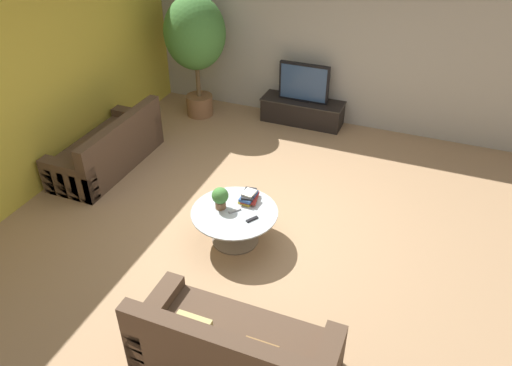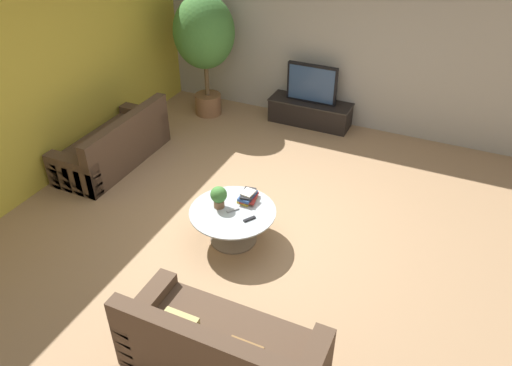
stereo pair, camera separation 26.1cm
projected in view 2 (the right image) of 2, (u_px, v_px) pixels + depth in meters
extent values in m
plane|color=#9E7A56|center=(259.00, 220.00, 6.73)|extent=(24.00, 24.00, 0.00)
cube|color=#A39E93|center=(340.00, 39.00, 8.33)|extent=(7.40, 0.12, 3.00)
cube|color=gold|center=(58.00, 71.00, 7.15)|extent=(0.12, 7.40, 3.00)
cube|color=black|center=(310.00, 112.00, 8.92)|extent=(1.44, 0.48, 0.43)
cube|color=#2D2823|center=(311.00, 102.00, 8.81)|extent=(1.47, 0.50, 0.02)
cube|color=black|center=(312.00, 84.00, 8.61)|extent=(0.89, 0.08, 0.68)
cube|color=navy|center=(311.00, 84.00, 8.58)|extent=(0.82, 0.00, 0.61)
cube|color=black|center=(311.00, 101.00, 8.80)|extent=(0.27, 0.13, 0.02)
cylinder|color=#756656|center=(234.00, 238.00, 6.39)|extent=(0.59, 0.59, 0.02)
cylinder|color=#756656|center=(233.00, 226.00, 6.27)|extent=(0.10, 0.10, 0.44)
cylinder|color=#A8B2B7|center=(233.00, 211.00, 6.14)|extent=(1.08, 1.08, 0.02)
cube|color=#4C3828|center=(113.00, 150.00, 7.84)|extent=(0.84, 1.95, 0.42)
cube|color=#4C3828|center=(127.00, 131.00, 7.49)|extent=(0.16, 1.95, 0.42)
cube|color=#4C3828|center=(145.00, 123.00, 8.46)|extent=(0.84, 0.20, 0.54)
cube|color=#4C3828|center=(74.00, 175.00, 7.15)|extent=(0.84, 0.20, 0.54)
cube|color=#B23328|center=(132.00, 122.00, 7.82)|extent=(0.16, 0.35, 0.33)
cube|color=#B23328|center=(105.00, 143.00, 7.33)|extent=(0.14, 0.29, 0.27)
cube|color=#4C3828|center=(224.00, 351.00, 4.74)|extent=(1.91, 0.84, 0.42)
cube|color=#4C3828|center=(204.00, 350.00, 4.25)|extent=(1.91, 0.16, 0.42)
cube|color=#4C3828|center=(148.00, 317.00, 5.00)|extent=(0.20, 0.84, 0.54)
cube|color=olive|center=(246.00, 355.00, 4.29)|extent=(0.31, 0.17, 0.29)
cube|color=tan|center=(181.00, 328.00, 4.51)|extent=(0.34, 0.12, 0.30)
cylinder|color=brown|center=(208.00, 104.00, 9.28)|extent=(0.48, 0.48, 0.37)
cylinder|color=brown|center=(207.00, 81.00, 9.03)|extent=(0.08, 0.08, 0.52)
ellipsoid|color=#3D7533|center=(204.00, 32.00, 8.52)|extent=(1.06, 1.06, 1.27)
cylinder|color=brown|center=(219.00, 204.00, 6.18)|extent=(0.13, 0.13, 0.10)
sphere|color=#3D7533|center=(219.00, 195.00, 6.10)|extent=(0.21, 0.21, 0.21)
cube|color=gold|center=(247.00, 200.00, 6.31)|extent=(0.19, 0.26, 0.03)
cube|color=#A32823|center=(249.00, 197.00, 6.30)|extent=(0.24, 0.30, 0.02)
cube|color=#2D4C84|center=(248.00, 196.00, 6.28)|extent=(0.16, 0.28, 0.04)
cube|color=#232326|center=(248.00, 193.00, 6.26)|extent=(0.18, 0.28, 0.03)
cube|color=beige|center=(248.00, 193.00, 6.24)|extent=(0.16, 0.19, 0.02)
cube|color=black|center=(249.00, 219.00, 5.99)|extent=(0.12, 0.16, 0.02)
cube|color=gray|center=(233.00, 210.00, 6.14)|extent=(0.13, 0.15, 0.02)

